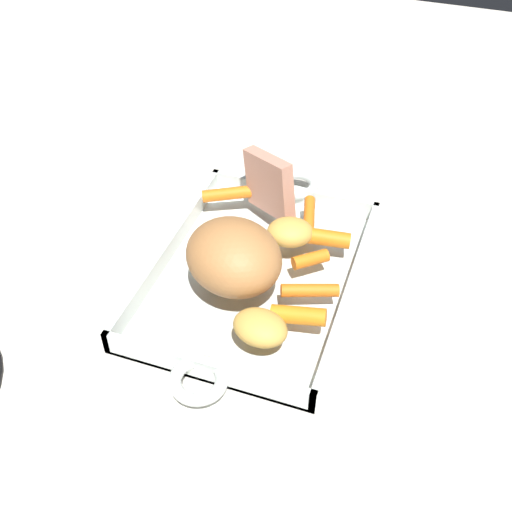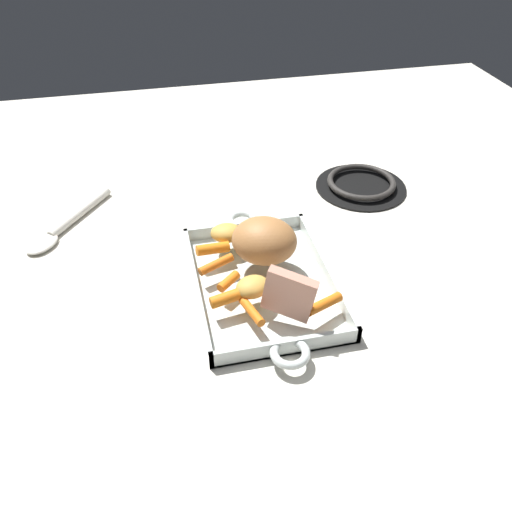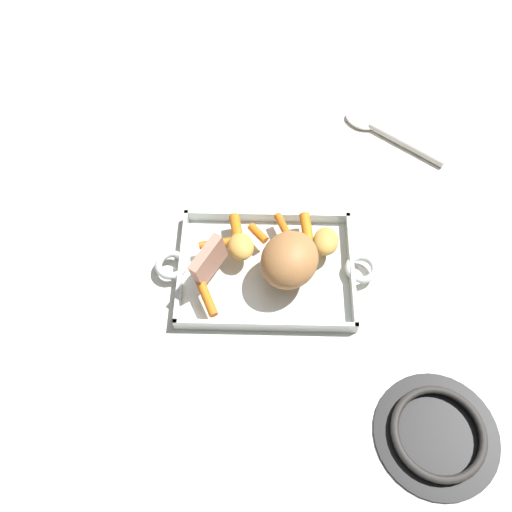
# 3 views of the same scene
# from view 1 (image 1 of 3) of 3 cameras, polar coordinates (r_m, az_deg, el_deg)

# --- Properties ---
(ground_plane) EXTENTS (2.03, 2.03, 0.00)m
(ground_plane) POSITION_cam_1_polar(r_m,az_deg,el_deg) (0.79, -0.03, -2.17)
(ground_plane) COLOR silver
(roasting_dish) EXTENTS (0.43, 0.25, 0.03)m
(roasting_dish) POSITION_cam_1_polar(r_m,az_deg,el_deg) (0.79, -0.03, -1.69)
(roasting_dish) COLOR silver
(roasting_dish) RESTS_ON ground_plane
(pork_roast) EXTENTS (0.14, 0.15, 0.08)m
(pork_roast) POSITION_cam_1_polar(r_m,az_deg,el_deg) (0.72, -2.05, -0.08)
(pork_roast) COLOR #AF7340
(pork_roast) RESTS_ON roasting_dish
(roast_slice_thin) EXTENTS (0.07, 0.09, 0.09)m
(roast_slice_thin) POSITION_cam_1_polar(r_m,az_deg,el_deg) (0.83, 1.23, 6.59)
(roast_slice_thin) COLOR tan
(roast_slice_thin) RESTS_ON roasting_dish
(baby_carrot_southwest) EXTENTS (0.03, 0.06, 0.02)m
(baby_carrot_southwest) POSITION_cam_1_polar(r_m,az_deg,el_deg) (0.79, 6.62, 1.63)
(baby_carrot_southwest) COLOR orange
(baby_carrot_southwest) RESTS_ON roasting_dish
(baby_carrot_center_left) EXTENTS (0.03, 0.07, 0.03)m
(baby_carrot_center_left) POSITION_cam_1_polar(r_m,az_deg,el_deg) (0.70, 3.90, -5.44)
(baby_carrot_center_left) COLOR orange
(baby_carrot_center_left) RESTS_ON roasting_dish
(baby_carrot_northwest) EXTENTS (0.04, 0.05, 0.02)m
(baby_carrot_northwest) POSITION_cam_1_polar(r_m,az_deg,el_deg) (0.76, 4.99, -0.30)
(baby_carrot_northwest) COLOR orange
(baby_carrot_northwest) RESTS_ON roasting_dish
(baby_carrot_northeast) EXTENTS (0.04, 0.07, 0.02)m
(baby_carrot_northeast) POSITION_cam_1_polar(r_m,az_deg,el_deg) (0.86, -2.57, 5.70)
(baby_carrot_northeast) COLOR orange
(baby_carrot_northeast) RESTS_ON roasting_dish
(baby_carrot_long) EXTENTS (0.04, 0.07, 0.02)m
(baby_carrot_long) POSITION_cam_1_polar(r_m,az_deg,el_deg) (0.73, 4.94, -3.15)
(baby_carrot_long) COLOR orange
(baby_carrot_long) RESTS_ON roasting_dish
(baby_carrot_short) EXTENTS (0.07, 0.03, 0.02)m
(baby_carrot_short) POSITION_cam_1_polar(r_m,az_deg,el_deg) (0.83, 4.88, 3.54)
(baby_carrot_short) COLOR orange
(baby_carrot_short) RESTS_ON roasting_dish
(potato_whole) EXTENTS (0.06, 0.07, 0.03)m
(potato_whole) POSITION_cam_1_polar(r_m,az_deg,el_deg) (0.79, 3.14, 2.20)
(potato_whole) COLOR gold
(potato_whole) RESTS_ON roasting_dish
(potato_near_roast) EXTENTS (0.06, 0.07, 0.03)m
(potato_near_roast) POSITION_cam_1_polar(r_m,az_deg,el_deg) (0.67, 0.39, -6.56)
(potato_near_roast) COLOR gold
(potato_near_roast) RESTS_ON roasting_dish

